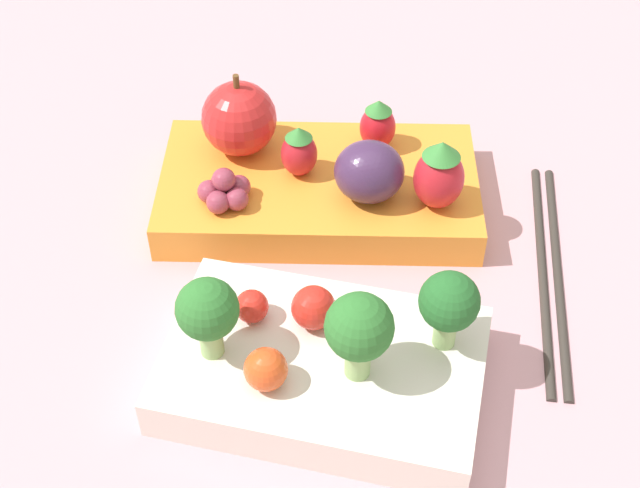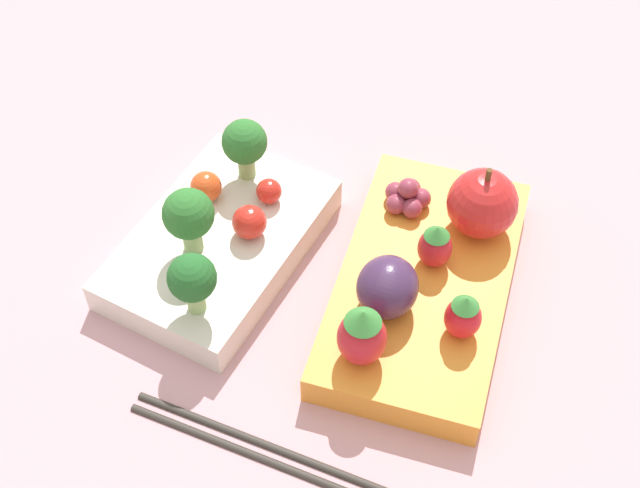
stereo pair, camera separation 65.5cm
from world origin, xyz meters
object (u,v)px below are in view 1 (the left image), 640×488
Objects in this scene: bento_box_savoury at (321,369)px; chopsticks_pair at (551,270)px; strawberry_1 at (299,151)px; plum at (369,172)px; cherry_tomato_0 at (252,306)px; bento_box_fruit at (319,189)px; apple at (239,119)px; broccoli_floret_1 at (449,304)px; grape_cluster at (225,190)px; strawberry_2 at (439,175)px; broccoli_floret_2 at (208,312)px; cherry_tomato_1 at (313,308)px; strawberry_0 at (378,125)px; cherry_tomato_2 at (266,369)px; broccoli_floret_0 at (359,329)px.

chopsticks_pair is (-0.15, -0.10, -0.01)m from bento_box_savoury.
plum is (-0.05, 0.02, 0.00)m from strawberry_1.
bento_box_fruit is at bearing -103.31° from cherry_tomato_0.
apple reaches higher than cherry_tomato_0.
broccoli_floret_1 is 1.44× the size of grape_cluster.
broccoli_floret_2 is at bearing 45.72° from strawberry_2.
strawberry_0 is (-0.04, -0.17, 0.01)m from cherry_tomato_1.
cherry_tomato_0 is 0.51× the size of strawberry_0.
plum reaches higher than grape_cluster.
cherry_tomato_0 is 0.82× the size of cherry_tomato_2.
chopsticks_pair is (-0.17, 0.06, -0.04)m from strawberry_1.
bento_box_savoury is 3.80× the size of broccoli_floret_1.
plum is at bearing -70.04° from broccoli_floret_1.
broccoli_floret_2 reaches higher than strawberry_1.
strawberry_0 is at bearing -77.38° from broccoli_floret_1.
broccoli_floret_0 is at bearing 88.72° from plum.
cherry_tomato_1 is at bearing 91.98° from bento_box_fruit.
strawberry_1 is at bearing -82.36° from cherry_tomato_1.
broccoli_floret_0 is at bearing 100.44° from bento_box_fruit.
grape_cluster is at bearing -60.67° from bento_box_savoury.
strawberry_2 reaches higher than strawberry_0.
strawberry_2 is at bearing -134.28° from broccoli_floret_2.
bento_box_fruit is 5.71× the size of strawberry_0.
cherry_tomato_2 is at bearing 105.95° from grape_cluster.
broccoli_floret_0 is 1.12× the size of strawberry_2.
chopsticks_pair is at bearing -131.94° from broccoli_floret_1.
bento_box_fruit is 0.14m from cherry_tomato_1.
bento_box_savoury is at bearing -179.01° from broccoli_floret_2.
strawberry_1 is at bearing -20.02° from chopsticks_pair.
bento_box_savoury is at bearing 62.52° from strawberry_2.
strawberry_0 is (-0.10, -0.01, -0.01)m from apple.
plum is 0.22× the size of chopsticks_pair.
bento_box_fruit is 0.18m from cherry_tomato_2.
broccoli_floret_1 is 2.00× the size of cherry_tomato_1.
chopsticks_pair is at bearing 155.18° from strawberry_2.
broccoli_floret_1 reaches higher than cherry_tomato_2.
bento_box_fruit is 0.17m from chopsticks_pair.
cherry_tomato_2 is 0.39× the size of apple.
strawberry_2 reaches higher than grape_cluster.
broccoli_floret_1 reaches higher than bento_box_savoury.
strawberry_0 is at bearing -55.79° from strawberry_2.
grape_cluster is (0.07, -0.10, -0.00)m from cherry_tomato_1.
strawberry_0 is 1.08× the size of grape_cluster.
chopsticks_pair is (-0.13, -0.11, -0.06)m from broccoli_floret_0.
apple is 1.20× the size of strawberry_2.
apple is (0.06, -0.16, 0.01)m from cherry_tomato_1.
broccoli_floret_2 is (0.06, 0.00, 0.05)m from bento_box_savoury.
plum is at bearing -120.29° from cherry_tomato_0.
bento_box_fruit is 6.20× the size of grape_cluster.
broccoli_floret_1 is at bearing -169.39° from bento_box_savoury.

